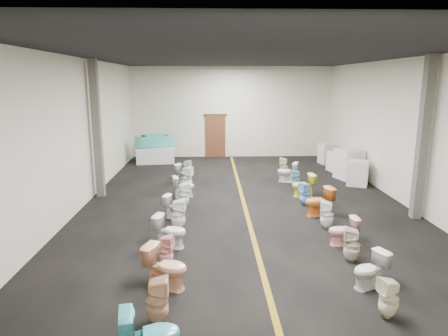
{
  "coord_description": "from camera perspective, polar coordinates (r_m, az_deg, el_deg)",
  "views": [
    {
      "loc": [
        -1.03,
        -12.1,
        3.82
      ],
      "look_at": [
        -0.6,
        1.0,
        0.93
      ],
      "focal_mm": 32.0,
      "sensor_mm": 36.0,
      "label": 1
    }
  ],
  "objects": [
    {
      "name": "floor",
      "position": [
        12.73,
        2.86,
        -5.06
      ],
      "size": [
        16.0,
        16.0,
        0.0
      ],
      "primitive_type": "plane",
      "color": "black",
      "rests_on": "ground"
    },
    {
      "name": "ceiling",
      "position": [
        12.16,
        3.09,
        15.61
      ],
      "size": [
        16.0,
        16.0,
        0.0
      ],
      "primitive_type": "plane",
      "rotation": [
        3.14,
        0.0,
        0.0
      ],
      "color": "black",
      "rests_on": "ground"
    },
    {
      "name": "wall_back",
      "position": [
        20.18,
        1.06,
        7.96
      ],
      "size": [
        10.0,
        0.0,
        10.0
      ],
      "primitive_type": "plane",
      "rotation": [
        1.57,
        0.0,
        0.0
      ],
      "color": "beige",
      "rests_on": "ground"
    },
    {
      "name": "wall_front",
      "position": [
        4.51,
        11.59,
        -8.23
      ],
      "size": [
        10.0,
        0.0,
        10.0
      ],
      "primitive_type": "plane",
      "rotation": [
        -1.57,
        0.0,
        0.0
      ],
      "color": "beige",
      "rests_on": "ground"
    },
    {
      "name": "wall_left",
      "position": [
        12.83,
        -19.96,
        4.65
      ],
      "size": [
        0.0,
        16.0,
        16.0
      ],
      "primitive_type": "plane",
      "rotation": [
        1.57,
        0.0,
        1.57
      ],
      "color": "beige",
      "rests_on": "ground"
    },
    {
      "name": "wall_right",
      "position": [
        13.61,
        24.52,
        4.68
      ],
      "size": [
        0.0,
        16.0,
        16.0
      ],
      "primitive_type": "plane",
      "rotation": [
        1.57,
        0.0,
        -1.57
      ],
      "color": "beige",
      "rests_on": "ground"
    },
    {
      "name": "aisle_stripe",
      "position": [
        12.73,
        2.86,
        -5.05
      ],
      "size": [
        0.12,
        15.6,
        0.01
      ],
      "primitive_type": "cube",
      "color": "#875F13",
      "rests_on": "floor"
    },
    {
      "name": "back_door",
      "position": [
        20.23,
        -1.22,
        4.55
      ],
      "size": [
        1.0,
        0.1,
        2.1
      ],
      "primitive_type": "cube",
      "color": "#562D19",
      "rests_on": "floor"
    },
    {
      "name": "door_frame",
      "position": [
        20.12,
        -1.23,
        7.57
      ],
      "size": [
        1.15,
        0.08,
        0.1
      ],
      "primitive_type": "cube",
      "color": "#331C11",
      "rests_on": "back_door"
    },
    {
      "name": "column_left",
      "position": [
        13.7,
        -17.7,
        5.26
      ],
      "size": [
        0.25,
        0.25,
        4.5
      ],
      "primitive_type": "cube",
      "color": "#59544C",
      "rests_on": "floor"
    },
    {
      "name": "column_right",
      "position": [
        12.17,
        26.55,
        3.7
      ],
      "size": [
        0.25,
        0.25,
        4.5
      ],
      "primitive_type": "cube",
      "color": "#59544C",
      "rests_on": "floor"
    },
    {
      "name": "display_table",
      "position": [
        19.08,
        -9.78,
        1.87
      ],
      "size": [
        1.83,
        1.09,
        0.77
      ],
      "primitive_type": "cube",
      "rotation": [
        0.0,
        0.0,
        0.13
      ],
      "color": "silver",
      "rests_on": "floor"
    },
    {
      "name": "bathtub",
      "position": [
        18.97,
        -9.86,
        3.9
      ],
      "size": [
        1.78,
        1.09,
        0.55
      ],
      "rotation": [
        0.0,
        0.0,
        0.36
      ],
      "color": "teal",
      "rests_on": "display_table"
    },
    {
      "name": "appliance_crate_a",
      "position": [
        15.57,
        18.58,
        -0.7
      ],
      "size": [
        0.95,
        0.95,
        0.92
      ],
      "primitive_type": "cube",
      "rotation": [
        0.0,
        0.0,
        -0.43
      ],
      "color": "silver",
      "rests_on": "floor"
    },
    {
      "name": "appliance_crate_b",
      "position": [
        16.47,
        17.41,
        0.55
      ],
      "size": [
        1.09,
        1.09,
        1.19
      ],
      "primitive_type": "cube",
      "rotation": [
        0.0,
        0.0,
        0.31
      ],
      "color": "beige",
      "rests_on": "floor"
    },
    {
      "name": "appliance_crate_c",
      "position": [
        17.76,
        15.96,
        0.87
      ],
      "size": [
        0.86,
        0.86,
        0.82
      ],
      "primitive_type": "cube",
      "rotation": [
        0.0,
        0.0,
        0.21
      ],
      "color": "silver",
      "rests_on": "floor"
    },
    {
      "name": "appliance_crate_d",
      "position": [
        19.24,
        14.55,
        2.02
      ],
      "size": [
        0.79,
        0.79,
        0.96
      ],
      "primitive_type": "cube",
      "rotation": [
        0.0,
        0.0,
        0.21
      ],
      "color": "beige",
      "rests_on": "floor"
    },
    {
      "name": "toilet_left_0",
      "position": [
        5.99,
        -10.44,
        -22.48
      ],
      "size": [
        0.88,
        0.6,
        0.83
      ],
      "primitive_type": "imported",
      "rotation": [
        0.0,
        0.0,
        1.75
      ],
      "color": "teal",
      "rests_on": "floor"
    },
    {
      "name": "toilet_left_1",
      "position": [
        6.75,
        -9.52,
        -18.21
      ],
      "size": [
        0.38,
        0.38,
        0.8
      ],
      "primitive_type": "imported",
      "rotation": [
        0.0,
        0.0,
        1.62
      ],
      "color": "#DAA780",
      "rests_on": "floor"
    },
    {
      "name": "toilet_left_2",
      "position": [
        7.73,
        -8.27,
        -13.82
      ],
      "size": [
        0.93,
        0.72,
        0.84
      ],
      "primitive_type": "imported",
      "rotation": [
        0.0,
        0.0,
        1.22
      ],
      "color": "#EAAA83",
      "rests_on": "floor"
    },
    {
      "name": "toilet_left_3",
      "position": [
        8.58,
        -8.3,
        -11.59
      ],
      "size": [
        0.37,
        0.36,
        0.69
      ],
      "primitive_type": "imported",
      "rotation": [
        0.0,
        0.0,
        1.39
      ],
      "color": "#F7A8A7",
      "rests_on": "floor"
    },
    {
      "name": "toilet_left_4",
      "position": [
        9.47,
        -7.69,
        -8.94
      ],
      "size": [
        0.85,
        0.62,
        0.78
      ],
      "primitive_type": "imported",
      "rotation": [
        0.0,
        0.0,
        1.3
      ],
      "color": "silver",
      "rests_on": "floor"
    },
    {
      "name": "toilet_left_5",
      "position": [
        10.48,
        -6.59,
        -6.62
      ],
      "size": [
        0.39,
        0.38,
        0.83
      ],
      "primitive_type": "imported",
      "rotation": [
        0.0,
        0.0,
        1.59
      ],
      "color": "white",
      "rests_on": "floor"
    },
    {
      "name": "toilet_left_6",
      "position": [
        11.37,
        -6.93,
        -5.51
      ],
      "size": [
        0.75,
        0.58,
        0.67
      ],
      "primitive_type": "imported",
      "rotation": [
        0.0,
        0.0,
        1.23
      ],
      "color": "white",
      "rests_on": "floor"
    },
    {
      "name": "toilet_left_7",
      "position": [
        12.29,
        -5.8,
        -3.85
      ],
      "size": [
        0.47,
        0.47,
        0.78
      ],
      "primitive_type": "imported",
      "rotation": [
        0.0,
        0.0,
        1.98
      ],
      "color": "white",
      "rests_on": "floor"
    },
    {
      "name": "toilet_left_8",
      "position": [
        13.35,
        -5.8,
        -2.65
      ],
      "size": [
        0.79,
        0.56,
        0.73
      ],
      "primitive_type": "imported",
      "rotation": [
        0.0,
        0.0,
        1.8
      ],
      "color": "white",
      "rests_on": "floor"
    },
    {
      "name": "toilet_left_9",
      "position": [
        14.24,
        -5.33,
        -1.44
      ],
      "size": [
        0.51,
        0.5,
        0.85
      ],
      "primitive_type": "imported",
      "rotation": [
        0.0,
        0.0,
        1.17
      ],
      "color": "white",
      "rests_on": "floor"
    },
    {
      "name": "toilet_left_10",
      "position": [
        15.29,
        -5.69,
        -0.75
      ],
      "size": [
        0.79,
        0.62,
        0.7
      ],
      "primitive_type": "imported",
      "rotation": [
        0.0,
        0.0,
        1.2
      ],
      "color": "silver",
      "rests_on": "floor"
    },
    {
      "name": "toilet_left_11",
      "position": [
        16.13,
        -5.33,
        -0.08
      ],
      "size": [
        0.41,
        0.41,
        0.69
      ],
      "primitive_type": "imported",
      "rotation": [
        0.0,
        0.0,
        1.17
      ],
      "color": "silver",
      "rests_on": "floor"
    },
    {
      "name": "toilet_right_0",
      "position": [
        7.35,
        22.48,
        -16.79
      ],
      "size": [
        0.38,
        0.38,
        0.7
      ],
      "primitive_type": "imported",
      "rotation": [
        0.0,
        0.0,
        -1.35
      ],
      "color": "#F3E6C4",
      "rests_on": "floor"
    },
    {
      "name": "toilet_right_1",
      "position": [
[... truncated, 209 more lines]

